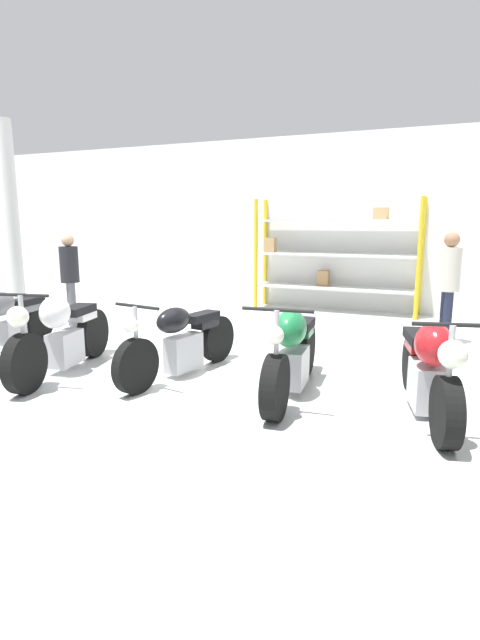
{
  "coord_description": "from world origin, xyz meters",
  "views": [
    {
      "loc": [
        2.31,
        -4.86,
        1.84
      ],
      "look_at": [
        0.0,
        0.4,
        0.7
      ],
      "focal_mm": 28.0,
      "sensor_mm": 36.0,
      "label": 1
    }
  ],
  "objects_px": {
    "motorcycle_grey": "(7,320)",
    "motorcycle_red": "(429,369)",
    "shelving_rack": "(334,254)",
    "motorcycle_black": "(181,341)",
    "motorcycle_green": "(292,353)",
    "motorcycle_white": "(62,335)",
    "person_browsing": "(449,279)",
    "person_near_rack": "(70,273)"
  },
  "relations": [
    {
      "from": "shelving_rack",
      "to": "motorcycle_black",
      "type": "bearing_deg",
      "value": -96.98
    },
    {
      "from": "person_browsing",
      "to": "person_near_rack",
      "type": "xyz_separation_m",
      "value": [
        -6.11,
        -1.24,
        -0.04
      ]
    },
    {
      "from": "motorcycle_black",
      "to": "person_near_rack",
      "type": "distance_m",
      "value": 3.73
    },
    {
      "from": "shelving_rack",
      "to": "person_near_rack",
      "type": "xyz_separation_m",
      "value": [
        -3.88,
        -3.36,
        -0.23
      ]
    },
    {
      "from": "shelving_rack",
      "to": "motorcycle_black",
      "type": "distance_m",
      "value": 5.19
    },
    {
      "from": "motorcycle_grey",
      "to": "motorcycle_black",
      "type": "height_order",
      "value": "motorcycle_grey"
    },
    {
      "from": "shelving_rack",
      "to": "person_near_rack",
      "type": "distance_m",
      "value": 5.13
    },
    {
      "from": "motorcycle_black",
      "to": "motorcycle_green",
      "type": "bearing_deg",
      "value": 95.43
    },
    {
      "from": "motorcycle_black",
      "to": "motorcycle_green",
      "type": "xyz_separation_m",
      "value": [
        1.42,
        -0.09,
        0.04
      ]
    },
    {
      "from": "motorcycle_white",
      "to": "shelving_rack",
      "type": "bearing_deg",
      "value": 147.96
    },
    {
      "from": "motorcycle_green",
      "to": "person_browsing",
      "type": "bearing_deg",
      "value": 149.04
    },
    {
      "from": "motorcycle_grey",
      "to": "motorcycle_green",
      "type": "bearing_deg",
      "value": 79.73
    },
    {
      "from": "motorcycle_green",
      "to": "person_near_rack",
      "type": "relative_size",
      "value": 1.32
    },
    {
      "from": "motorcycle_red",
      "to": "person_browsing",
      "type": "height_order",
      "value": "person_browsing"
    },
    {
      "from": "motorcycle_white",
      "to": "person_browsing",
      "type": "height_order",
      "value": "person_browsing"
    },
    {
      "from": "person_browsing",
      "to": "motorcycle_grey",
      "type": "bearing_deg",
      "value": 12.44
    },
    {
      "from": "motorcycle_grey",
      "to": "motorcycle_black",
      "type": "xyz_separation_m",
      "value": [
        2.85,
        0.01,
        -0.03
      ]
    },
    {
      "from": "motorcycle_grey",
      "to": "person_browsing",
      "type": "xyz_separation_m",
      "value": [
        5.72,
        2.99,
        0.54
      ]
    },
    {
      "from": "shelving_rack",
      "to": "person_browsing",
      "type": "distance_m",
      "value": 3.08
    },
    {
      "from": "shelving_rack",
      "to": "motorcycle_green",
      "type": "height_order",
      "value": "shelving_rack"
    },
    {
      "from": "motorcycle_grey",
      "to": "motorcycle_green",
      "type": "distance_m",
      "value": 4.28
    },
    {
      "from": "motorcycle_green",
      "to": "person_browsing",
      "type": "height_order",
      "value": "person_browsing"
    },
    {
      "from": "motorcycle_white",
      "to": "person_near_rack",
      "type": "xyz_separation_m",
      "value": [
        -1.87,
        2.24,
        0.48
      ]
    },
    {
      "from": "motorcycle_grey",
      "to": "motorcycle_red",
      "type": "relative_size",
      "value": 0.96
    },
    {
      "from": "motorcycle_green",
      "to": "motorcycle_red",
      "type": "height_order",
      "value": "motorcycle_green"
    },
    {
      "from": "shelving_rack",
      "to": "motorcycle_white",
      "type": "height_order",
      "value": "shelving_rack"
    },
    {
      "from": "shelving_rack",
      "to": "motorcycle_black",
      "type": "xyz_separation_m",
      "value": [
        -0.62,
        -5.1,
        -0.76
      ]
    },
    {
      "from": "motorcycle_green",
      "to": "shelving_rack",
      "type": "bearing_deg",
      "value": -177.13
    },
    {
      "from": "person_near_rack",
      "to": "shelving_rack",
      "type": "bearing_deg",
      "value": 170.75
    },
    {
      "from": "motorcycle_white",
      "to": "person_near_rack",
      "type": "distance_m",
      "value": 2.95
    },
    {
      "from": "shelving_rack",
      "to": "motorcycle_grey",
      "type": "distance_m",
      "value": 6.22
    },
    {
      "from": "person_browsing",
      "to": "shelving_rack",
      "type": "bearing_deg",
      "value": -58.57
    },
    {
      "from": "motorcycle_white",
      "to": "motorcycle_green",
      "type": "xyz_separation_m",
      "value": [
        2.81,
        0.41,
        -0.02
      ]
    },
    {
      "from": "motorcycle_white",
      "to": "motorcycle_red",
      "type": "height_order",
      "value": "motorcycle_white"
    },
    {
      "from": "shelving_rack",
      "to": "motorcycle_grey",
      "type": "bearing_deg",
      "value": -124.26
    },
    {
      "from": "shelving_rack",
      "to": "motorcycle_red",
      "type": "height_order",
      "value": "shelving_rack"
    },
    {
      "from": "shelving_rack",
      "to": "person_near_rack",
      "type": "bearing_deg",
      "value": -139.1
    },
    {
      "from": "person_browsing",
      "to": "person_near_rack",
      "type": "bearing_deg",
      "value": -3.71
    },
    {
      "from": "motorcycle_red",
      "to": "motorcycle_black",
      "type": "bearing_deg",
      "value": -107.6
    },
    {
      "from": "motorcycle_grey",
      "to": "person_near_rack",
      "type": "distance_m",
      "value": 1.86
    },
    {
      "from": "shelving_rack",
      "to": "motorcycle_green",
      "type": "distance_m",
      "value": 5.3
    },
    {
      "from": "person_browsing",
      "to": "motorcycle_white",
      "type": "bearing_deg",
      "value": 24.14
    }
  ]
}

